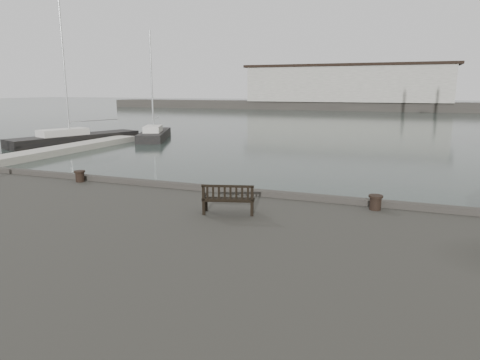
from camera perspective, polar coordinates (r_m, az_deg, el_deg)
The scene contains 8 objects.
ground at distance 14.78m, azimuth -0.41°, elevation -7.52°, with size 400.00×400.00×0.00m, color black.
pontoon at distance 34.30m, azimuth -26.49°, elevation 2.91°, with size 2.00×24.00×0.50m, color #BBB7AD.
breakwater at distance 105.43m, azimuth 15.79°, elevation 11.25°, with size 140.00×9.50×12.20m.
bench at distance 11.84m, azimuth -1.55°, elevation -3.27°, with size 1.51×0.86×0.82m.
bollard_left at distance 16.98m, azimuth -20.56°, elevation 0.47°, with size 0.40×0.40×0.42m, color black.
bollard_right at distance 12.83m, azimuth 17.61°, elevation -2.87°, with size 0.40×0.40×0.42m, color black.
yacht_b at distance 42.82m, azimuth -20.98°, elevation 4.95°, with size 6.55×12.44×15.86m.
yacht_d at distance 44.13m, azimuth -11.32°, elevation 5.68°, with size 5.58×8.87×11.03m.
Camera 1 is at (5.02, -12.99, 4.95)m, focal length 32.00 mm.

